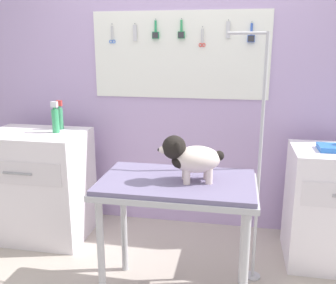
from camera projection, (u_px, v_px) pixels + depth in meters
The scene contains 9 objects.
rear_wall_panel at pixel (183, 97), 3.23m from camera, with size 4.00×0.11×2.30m.
grooming_table at pixel (177, 194), 2.27m from camera, with size 0.96×0.57×0.81m.
grooming_arm at pixel (258, 172), 2.46m from camera, with size 0.30×0.11×1.68m.
dog at pixel (190, 157), 2.18m from camera, with size 0.38×0.24×0.28m.
counter_left at pixel (39, 185), 3.15m from camera, with size 0.80×0.58×0.91m.
cabinet_right at pixel (336, 207), 2.75m from camera, with size 0.68×0.54×0.88m.
spray_bottle_short at pixel (55, 119), 3.00m from camera, with size 0.06×0.06×0.25m.
pump_bottle_white at pixel (60, 117), 3.13m from camera, with size 0.05×0.05×0.24m.
supply_tray at pixel (336, 148), 2.63m from camera, with size 0.24×0.18×0.04m.
Camera 1 is at (0.47, -1.92, 1.60)m, focal length 39.92 mm.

